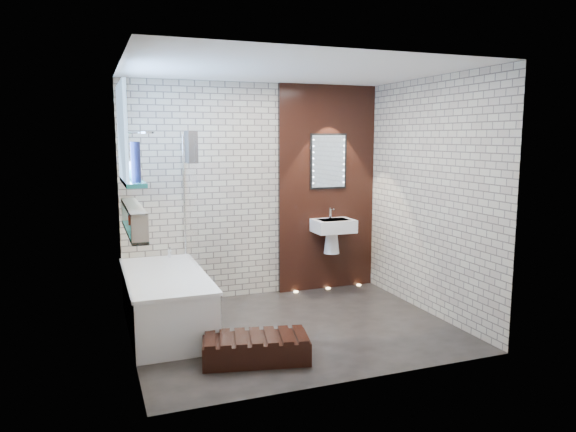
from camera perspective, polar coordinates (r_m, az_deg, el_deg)
name	(u,v)px	position (r m, az deg, el deg)	size (l,w,h in m)	color
ground	(293,328)	(5.65, 0.54, -11.83)	(3.20, 3.20, 0.00)	black
room_shell	(293,203)	(5.34, 0.56, 1.37)	(3.24, 3.20, 2.60)	tan
walnut_panel	(327,189)	(6.87, 4.16, 2.92)	(1.30, 0.06, 2.60)	black
clerestory_window	(124,143)	(5.31, -17.01, 7.47)	(0.18, 1.00, 0.94)	#7FADE0
display_niche	(134,219)	(5.17, -16.11, -0.32)	(0.14, 1.30, 0.26)	teal
bathtub	(166,301)	(5.69, -12.88, -8.81)	(0.79, 1.74, 0.70)	white
bath_screen	(190,199)	(5.97, -10.38, 1.78)	(0.01, 0.78, 1.40)	white
towel	(191,147)	(5.79, -10.27, 7.24)	(0.10, 0.26, 0.34)	black
shower_head	(147,133)	(5.93, -14.80, 8.57)	(0.18, 0.18, 0.02)	silver
washbasin	(333,230)	(6.76, 4.81, -1.54)	(0.50, 0.36, 0.58)	white
led_mirror	(328,161)	(6.81, 4.32, 5.82)	(0.50, 0.02, 0.70)	black
walnut_step	(256,349)	(4.86, -3.45, -13.99)	(0.93, 0.41, 0.21)	black
niche_bottles	(135,224)	(5.08, -16.01, -0.82)	(0.06, 0.83, 0.15)	maroon
sill_vases	(134,168)	(5.27, -16.11, 4.88)	(0.18, 0.54, 0.36)	#151A3C
floor_uplights	(328,288)	(7.05, 4.29, -7.67)	(0.96, 0.06, 0.01)	#FFD899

